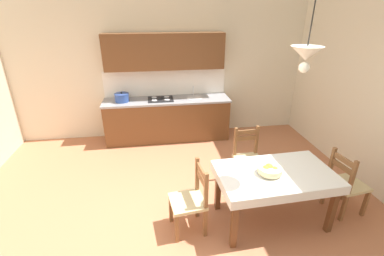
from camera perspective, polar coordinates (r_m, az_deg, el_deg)
The scene contains 9 objects.
ground_plane at distance 3.84m, azimuth -3.07°, elevation -20.19°, with size 6.68×6.43×0.10m, color #B7704C.
wall_back at distance 5.74m, azimuth -6.64°, elevation 18.88°, with size 6.68×0.12×4.23m, color beige.
kitchen_cabinetry at distance 5.67m, azimuth -5.46°, elevation 5.83°, with size 2.61×0.63×2.20m.
dining_table at distance 3.62m, azimuth 17.21°, elevation -10.70°, with size 1.50×0.93×0.75m.
dining_chair_tv_side at distance 3.45m, azimuth -0.31°, elevation -15.15°, with size 0.47×0.47×0.93m.
dining_chair_window_side at distance 4.27m, azimuth 29.94°, elevation -10.30°, with size 0.47×0.47×0.93m.
dining_chair_kitchen_side at distance 4.38m, azimuth 11.85°, elevation -6.37°, with size 0.44×0.44×0.93m.
fruit_bowl at distance 3.47m, azimuth 16.25°, elevation -8.54°, with size 0.30×0.30×0.12m.
pendant_lamp at distance 2.99m, azimuth 23.19°, elevation 14.22°, with size 0.32×0.32×0.81m.
Camera 1 is at (-0.21, -2.74, 2.63)m, focal length 25.01 mm.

